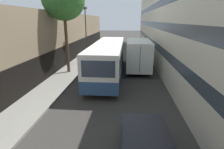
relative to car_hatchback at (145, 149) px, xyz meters
The scene contains 9 objects.
ground_plane 9.32m from the car_hatchback, 100.59° to the left, with size 150.00×150.00×0.00m, color #33302D.
sidewalk_left 11.17m from the car_hatchback, 124.98° to the left, with size 2.35×60.00×0.14m.
building_left_shopfront 12.74m from the car_hatchback, 133.50° to the left, with size 2.40×60.00×5.85m.
building_right_apartment 10.58m from the car_hatchback, 68.83° to the left, with size 2.40×60.00×9.51m.
car_hatchback is the anchor object (origin of this frame).
bus 11.10m from the car_hatchback, 102.70° to the left, with size 2.57×11.70×3.03m.
box_truck 13.37m from the car_hatchback, 88.18° to the left, with size 2.34×7.56×3.08m.
panel_van 21.52m from the car_hatchback, 99.95° to the left, with size 1.94×4.76×1.88m.
street_lamp 16.53m from the car_hatchback, 109.86° to the left, with size 0.36×0.80×6.27m.
Camera 1 is at (0.99, 0.75, 5.03)m, focal length 28.00 mm.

